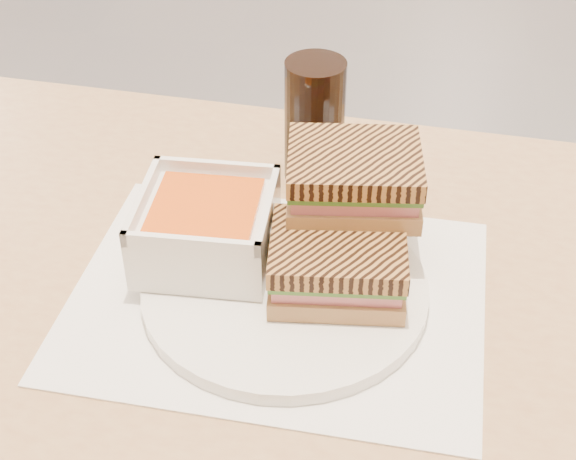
# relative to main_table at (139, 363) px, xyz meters

# --- Properties ---
(main_table) EXTENTS (1.24, 0.78, 0.75)m
(main_table) POSITION_rel_main_table_xyz_m (0.00, 0.00, 0.00)
(main_table) COLOR tan
(main_table) RESTS_ON ground
(tray_liner) EXTENTS (0.39, 0.31, 0.00)m
(tray_liner) POSITION_rel_main_table_xyz_m (0.15, 0.00, 0.12)
(tray_liner) COLOR white
(tray_liner) RESTS_ON main_table
(plate) EXTENTS (0.27, 0.27, 0.01)m
(plate) POSITION_rel_main_table_xyz_m (0.15, 0.00, 0.12)
(plate) COLOR white
(plate) RESTS_ON tray_liner
(soup_bowl) EXTENTS (0.13, 0.13, 0.07)m
(soup_bowl) POSITION_rel_main_table_xyz_m (0.07, 0.03, 0.16)
(soup_bowl) COLOR white
(soup_bowl) RESTS_ON plate
(panini_lower) EXTENTS (0.13, 0.11, 0.05)m
(panini_lower) POSITION_rel_main_table_xyz_m (0.20, 0.01, 0.16)
(panini_lower) COLOR #9A7447
(panini_lower) RESTS_ON plate
(panini_upper) EXTENTS (0.13, 0.12, 0.05)m
(panini_upper) POSITION_rel_main_table_xyz_m (0.21, 0.07, 0.21)
(panini_upper) COLOR #9A7447
(panini_upper) RESTS_ON panini_lower
(cola_glass) EXTENTS (0.07, 0.07, 0.14)m
(cola_glass) POSITION_rel_main_table_xyz_m (0.15, 0.21, 0.18)
(cola_glass) COLOR black
(cola_glass) RESTS_ON main_table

